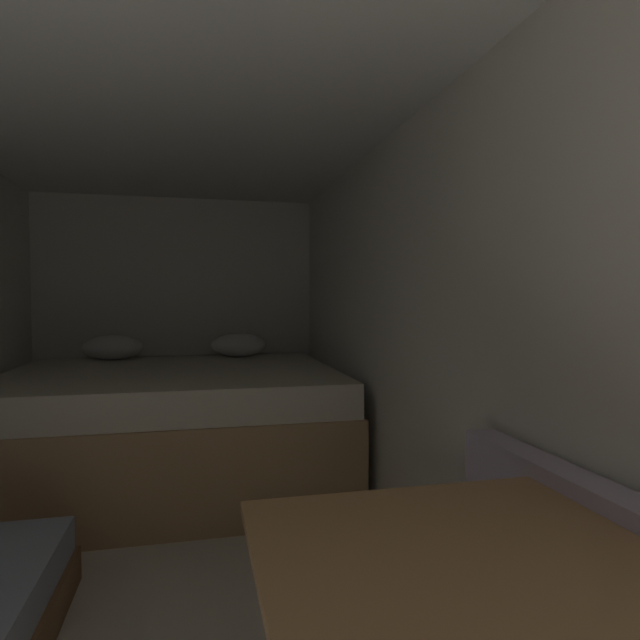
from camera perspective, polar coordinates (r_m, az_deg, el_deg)
The scene contains 6 objects.
ground_plane at distance 2.49m, azimuth -16.88°, elevation -27.57°, with size 6.81×6.81×0.00m, color beige.
wall_back at distance 4.59m, azimuth -15.06°, elevation -0.25°, with size 2.35×0.05×2.08m, color silver.
wall_right at distance 2.38m, azimuth 11.60°, elevation -2.50°, with size 0.05×4.81×2.08m, color silver.
ceiling_slab at distance 2.33m, azimuth -17.53°, elevation 24.04°, with size 2.35×4.81×0.05m, color white.
bed at distance 3.73m, azimuth -15.45°, elevation -10.89°, with size 2.13×1.79×0.96m.
dinette_table at distance 1.15m, azimuth 15.51°, elevation -27.22°, with size 0.78×0.67×0.76m.
Camera 1 is at (0.15, -0.44, 1.23)m, focal length 29.55 mm.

